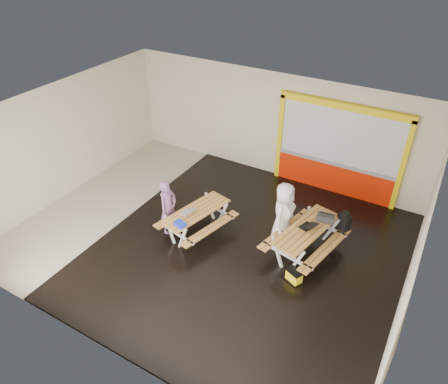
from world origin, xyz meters
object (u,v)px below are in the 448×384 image
Objects in this scene: person_right at (283,215)px; blue_pouch at (180,224)px; person_left at (168,207)px; laptop_right at (308,226)px; dark_case at (296,241)px; toolbox at (326,218)px; laptop_left at (188,212)px; picnic_table_left at (197,216)px; backpack at (344,221)px; fluke_bag at (294,276)px; picnic_table_right at (306,235)px.

blue_pouch is at bearing 125.39° from person_right.
person_left reaches higher than laptop_right.
blue_pouch is 3.14m from dark_case.
dark_case is at bearing 33.58° from blue_pouch.
person_right is 6.11× the size of blue_pouch.
toolbox reaches higher than laptop_right.
laptop_left is at bearing -81.75° from person_left.
person_right is 2.69m from blue_pouch.
toolbox is (3.16, 1.21, 0.35)m from picnic_table_left.
blue_pouch is (-2.89, -1.47, -0.07)m from laptop_right.
laptop_left is at bearing -154.55° from backpack.
person_left is 2.96× the size of backpack.
backpack reaches higher than fluke_bag.
fluke_bag is at bearing 6.48° from blue_pouch.
laptop_right is at bearing -32.07° from dark_case.
backpack is at bearing 25.45° from laptop_left.
laptop_right is (2.88, 0.73, 0.30)m from picnic_table_left.
blue_pouch is at bearing -147.35° from backpack.
person_left reaches higher than picnic_table_right.
picnic_table_left is 7.41× the size of blue_pouch.
dark_case is at bearing -149.75° from backpack.
toolbox is 1.78m from fluke_bag.
picnic_table_left is 5.88× the size of dark_case.
laptop_left is 2.99m from dark_case.
laptop_right is 0.88m from dark_case.
person_right is 4.86× the size of laptop_left.
dark_case is (-1.02, -0.60, -0.65)m from backpack.
toolbox reaches higher than blue_pouch.
picnic_table_left is 3.88m from backpack.
person_left reaches higher than picnic_table_left.
toolbox is (0.30, 0.52, 0.30)m from picnic_table_right.
dark_case is at bearing -157.09° from toolbox.
laptop_left reaches higher than picnic_table_right.
person_left reaches higher than blue_pouch.
blue_pouch is 4.24m from backpack.
backpack is at bearing -65.97° from person_right.
picnic_table_left is at bearing -156.60° from backpack.
laptop_right is 1.27× the size of dark_case.
person_left is 4.32× the size of dark_case.
toolbox is at bearing 20.90° from picnic_table_left.
person_right reaches higher than laptop_left.
picnic_table_right reaches higher than fluke_bag.
backpack is 2.09m from fluke_bag.
fluke_bag is (3.73, -0.10, -0.62)m from person_left.
dark_case is (-0.32, 0.26, -0.53)m from picnic_table_right.
laptop_left is at bearing 114.01° from person_right.
person_right reaches higher than dark_case.
fluke_bag is (0.17, -1.08, -0.45)m from picnic_table_right.
person_left is at bearing 147.61° from blue_pouch.
backpack is at bearing 50.09° from laptop_right.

